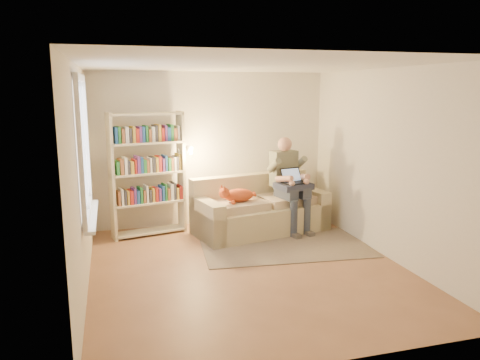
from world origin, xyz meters
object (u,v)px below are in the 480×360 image
object	(u,v)px
laptop	(295,179)
bookshelf	(148,168)
sofa	(260,212)
person	(288,179)
cat	(235,195)

from	to	relation	value
laptop	bookshelf	size ratio (longest dim) A/B	0.21
sofa	person	bearing A→B (deg)	-19.56
sofa	bookshelf	bearing A→B (deg)	158.12
cat	laptop	distance (m)	1.03
cat	bookshelf	distance (m)	1.45
person	bookshelf	distance (m)	2.28
sofa	bookshelf	world-z (taller)	bookshelf
person	sofa	bearing A→B (deg)	160.44
cat	bookshelf	xyz separation A→B (m)	(-1.28, 0.55, 0.40)
sofa	cat	xyz separation A→B (m)	(-0.48, -0.24, 0.36)
cat	bookshelf	size ratio (longest dim) A/B	0.35
laptop	person	bearing A→B (deg)	101.00
laptop	sofa	bearing A→B (deg)	147.92
bookshelf	laptop	bearing A→B (deg)	-24.32
sofa	person	xyz separation A→B (m)	(0.47, -0.06, 0.54)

